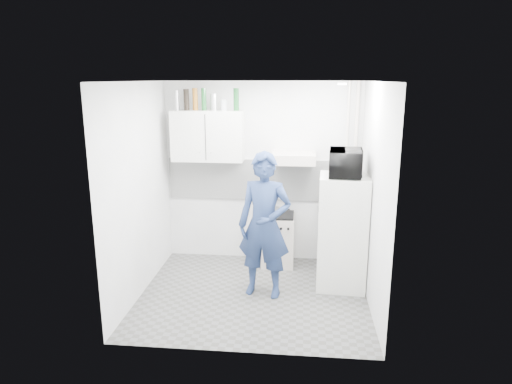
# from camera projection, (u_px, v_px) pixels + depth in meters

# --- Properties ---
(floor) EXTENTS (2.80, 2.80, 0.00)m
(floor) POSITION_uv_depth(u_px,v_px,m) (253.00, 294.00, 5.72)
(floor) COLOR #555555
(floor) RESTS_ON ground
(ceiling) EXTENTS (2.80, 2.80, 0.00)m
(ceiling) POSITION_uv_depth(u_px,v_px,m) (253.00, 81.00, 5.09)
(ceiling) COLOR white
(ceiling) RESTS_ON wall_back
(wall_back) EXTENTS (2.80, 0.00, 2.80)m
(wall_back) POSITION_uv_depth(u_px,v_px,m) (262.00, 173.00, 6.61)
(wall_back) COLOR silver
(wall_back) RESTS_ON floor
(wall_left) EXTENTS (0.00, 2.60, 2.60)m
(wall_left) POSITION_uv_depth(u_px,v_px,m) (139.00, 191.00, 5.54)
(wall_left) COLOR silver
(wall_left) RESTS_ON floor
(wall_right) EXTENTS (0.00, 2.60, 2.60)m
(wall_right) POSITION_uv_depth(u_px,v_px,m) (374.00, 197.00, 5.27)
(wall_right) COLOR silver
(wall_right) RESTS_ON floor
(person) EXTENTS (0.72, 0.54, 1.80)m
(person) POSITION_uv_depth(u_px,v_px,m) (264.00, 225.00, 5.53)
(person) COLOR navy
(person) RESTS_ON floor
(stove) EXTENTS (0.46, 0.46, 0.73)m
(stove) POSITION_uv_depth(u_px,v_px,m) (278.00, 240.00, 6.57)
(stove) COLOR beige
(stove) RESTS_ON floor
(fridge) EXTENTS (0.64, 0.64, 1.47)m
(fridge) POSITION_uv_depth(u_px,v_px,m) (342.00, 232.00, 5.80)
(fridge) COLOR white
(fridge) RESTS_ON floor
(stove_top) EXTENTS (0.44, 0.44, 0.03)m
(stove_top) POSITION_uv_depth(u_px,v_px,m) (278.00, 215.00, 6.48)
(stove_top) COLOR black
(stove_top) RESTS_ON stove
(saucepan) EXTENTS (0.17, 0.17, 0.09)m
(saucepan) POSITION_uv_depth(u_px,v_px,m) (274.00, 211.00, 6.47)
(saucepan) COLOR silver
(saucepan) RESTS_ON stove_top
(microwave) EXTENTS (0.61, 0.44, 0.32)m
(microwave) POSITION_uv_depth(u_px,v_px,m) (346.00, 163.00, 5.58)
(microwave) COLOR black
(microwave) RESTS_ON fridge
(bottle_a) EXTENTS (0.06, 0.06, 0.27)m
(bottle_a) POSITION_uv_depth(u_px,v_px,m) (177.00, 100.00, 6.30)
(bottle_a) COLOR silver
(bottle_a) RESTS_ON upper_cabinet
(bottle_b) EXTENTS (0.08, 0.08, 0.29)m
(bottle_b) POSITION_uv_depth(u_px,v_px,m) (186.00, 100.00, 6.29)
(bottle_b) COLOR black
(bottle_b) RESTS_ON upper_cabinet
(bottle_c) EXTENTS (0.07, 0.07, 0.30)m
(bottle_c) POSITION_uv_depth(u_px,v_px,m) (195.00, 99.00, 6.27)
(bottle_c) COLOR brown
(bottle_c) RESTS_ON upper_cabinet
(bottle_d) EXTENTS (0.07, 0.07, 0.30)m
(bottle_d) POSITION_uv_depth(u_px,v_px,m) (204.00, 99.00, 6.26)
(bottle_d) COLOR #144C1E
(bottle_d) RESTS_ON upper_cabinet
(canister_a) EXTENTS (0.09, 0.09, 0.23)m
(canister_a) POSITION_uv_depth(u_px,v_px,m) (214.00, 102.00, 6.26)
(canister_a) COLOR silver
(canister_a) RESTS_ON upper_cabinet
(canister_b) EXTENTS (0.08, 0.08, 0.15)m
(canister_b) POSITION_uv_depth(u_px,v_px,m) (224.00, 105.00, 6.25)
(canister_b) COLOR #B2B7BC
(canister_b) RESTS_ON upper_cabinet
(bottle_e) EXTENTS (0.08, 0.08, 0.30)m
(bottle_e) POSITION_uv_depth(u_px,v_px,m) (236.00, 99.00, 6.22)
(bottle_e) COLOR #144C1E
(bottle_e) RESTS_ON upper_cabinet
(upper_cabinet) EXTENTS (1.00, 0.35, 0.70)m
(upper_cabinet) POSITION_uv_depth(u_px,v_px,m) (208.00, 136.00, 6.38)
(upper_cabinet) COLOR white
(upper_cabinet) RESTS_ON wall_back
(range_hood) EXTENTS (0.60, 0.50, 0.14)m
(range_hood) POSITION_uv_depth(u_px,v_px,m) (293.00, 158.00, 6.26)
(range_hood) COLOR beige
(range_hood) RESTS_ON wall_back
(backsplash) EXTENTS (2.74, 0.03, 0.60)m
(backsplash) POSITION_uv_depth(u_px,v_px,m) (262.00, 180.00, 6.62)
(backsplash) COLOR white
(backsplash) RESTS_ON wall_back
(pipe_a) EXTENTS (0.05, 0.05, 2.60)m
(pipe_a) POSITION_uv_depth(u_px,v_px,m) (354.00, 176.00, 6.40)
(pipe_a) COLOR beige
(pipe_a) RESTS_ON floor
(pipe_b) EXTENTS (0.04, 0.04, 2.60)m
(pipe_b) POSITION_uv_depth(u_px,v_px,m) (345.00, 176.00, 6.42)
(pipe_b) COLOR beige
(pipe_b) RESTS_ON floor
(ceiling_spot_fixture) EXTENTS (0.10, 0.10, 0.02)m
(ceiling_spot_fixture) POSITION_uv_depth(u_px,v_px,m) (342.00, 84.00, 5.19)
(ceiling_spot_fixture) COLOR white
(ceiling_spot_fixture) RESTS_ON ceiling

